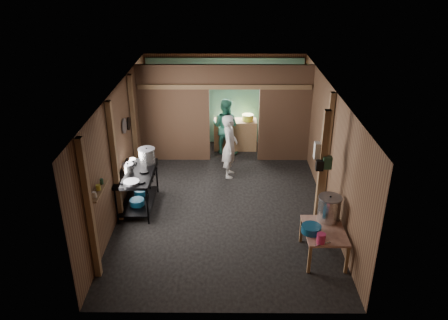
{
  "coord_description": "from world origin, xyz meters",
  "views": [
    {
      "loc": [
        0.06,
        -8.73,
        5.11
      ],
      "look_at": [
        0.0,
        -0.2,
        1.1
      ],
      "focal_mm": 35.34,
      "sensor_mm": 36.0,
      "label": 1
    }
  ],
  "objects_px": {
    "cook": "(230,146)",
    "pink_bucket": "(321,238)",
    "stove_pot_large": "(147,156)",
    "yellow_tub": "(248,117)",
    "prep_table": "(323,243)",
    "gas_range": "(138,190)",
    "stock_pot": "(329,209)"
  },
  "relations": [
    {
      "from": "prep_table",
      "to": "yellow_tub",
      "type": "relative_size",
      "value": 3.13
    },
    {
      "from": "prep_table",
      "to": "stove_pot_large",
      "type": "height_order",
      "value": "stove_pot_large"
    },
    {
      "from": "gas_range",
      "to": "stove_pot_large",
      "type": "bearing_deg",
      "value": 69.22
    },
    {
      "from": "stove_pot_large",
      "to": "yellow_tub",
      "type": "height_order",
      "value": "stove_pot_large"
    },
    {
      "from": "stock_pot",
      "to": "cook",
      "type": "xyz_separation_m",
      "value": [
        -1.83,
        2.95,
        -0.02
      ]
    },
    {
      "from": "gas_range",
      "to": "yellow_tub",
      "type": "relative_size",
      "value": 4.61
    },
    {
      "from": "stove_pot_large",
      "to": "yellow_tub",
      "type": "xyz_separation_m",
      "value": [
        2.36,
        2.83,
        -0.09
      ]
    },
    {
      "from": "pink_bucket",
      "to": "stock_pot",
      "type": "bearing_deg",
      "value": 69.21
    },
    {
      "from": "gas_range",
      "to": "stock_pot",
      "type": "xyz_separation_m",
      "value": [
        3.84,
        -1.4,
        0.39
      ]
    },
    {
      "from": "stock_pot",
      "to": "cook",
      "type": "distance_m",
      "value": 3.47
    },
    {
      "from": "stock_pot",
      "to": "yellow_tub",
      "type": "height_order",
      "value": "stock_pot"
    },
    {
      "from": "gas_range",
      "to": "pink_bucket",
      "type": "bearing_deg",
      "value": -30.87
    },
    {
      "from": "gas_range",
      "to": "prep_table",
      "type": "relative_size",
      "value": 1.47
    },
    {
      "from": "gas_range",
      "to": "cook",
      "type": "relative_size",
      "value": 0.91
    },
    {
      "from": "pink_bucket",
      "to": "gas_range",
      "type": "bearing_deg",
      "value": 149.13
    },
    {
      "from": "prep_table",
      "to": "yellow_tub",
      "type": "height_order",
      "value": "yellow_tub"
    },
    {
      "from": "stove_pot_large",
      "to": "yellow_tub",
      "type": "distance_m",
      "value": 3.68
    },
    {
      "from": "gas_range",
      "to": "cook",
      "type": "distance_m",
      "value": 2.57
    },
    {
      "from": "pink_bucket",
      "to": "yellow_tub",
      "type": "xyz_separation_m",
      "value": [
        -1.04,
        5.4,
        0.26
      ]
    },
    {
      "from": "pink_bucket",
      "to": "yellow_tub",
      "type": "relative_size",
      "value": 0.57
    },
    {
      "from": "prep_table",
      "to": "stock_pot",
      "type": "bearing_deg",
      "value": 68.98
    },
    {
      "from": "yellow_tub",
      "to": "cook",
      "type": "relative_size",
      "value": 0.2
    },
    {
      "from": "prep_table",
      "to": "pink_bucket",
      "type": "distance_m",
      "value": 0.57
    },
    {
      "from": "cook",
      "to": "pink_bucket",
      "type": "bearing_deg",
      "value": -153.15
    },
    {
      "from": "yellow_tub",
      "to": "stock_pot",
      "type": "bearing_deg",
      "value": -74.31
    },
    {
      "from": "prep_table",
      "to": "cook",
      "type": "height_order",
      "value": "cook"
    },
    {
      "from": "cook",
      "to": "gas_range",
      "type": "bearing_deg",
      "value": 131.72
    },
    {
      "from": "gas_range",
      "to": "yellow_tub",
      "type": "bearing_deg",
      "value": 52.36
    },
    {
      "from": "prep_table",
      "to": "cook",
      "type": "relative_size",
      "value": 0.62
    },
    {
      "from": "gas_range",
      "to": "stove_pot_large",
      "type": "relative_size",
      "value": 3.93
    },
    {
      "from": "prep_table",
      "to": "stove_pot_large",
      "type": "relative_size",
      "value": 2.66
    },
    {
      "from": "pink_bucket",
      "to": "prep_table",
      "type": "bearing_deg",
      "value": 69.4
    }
  ]
}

